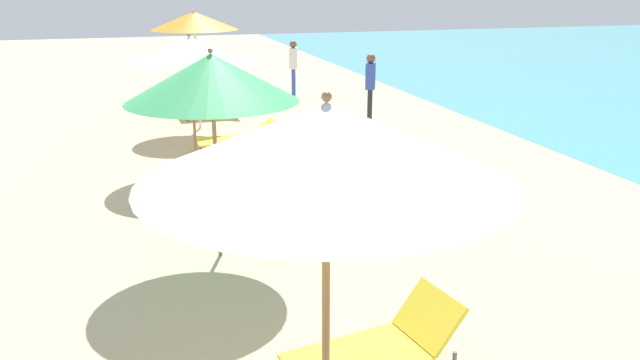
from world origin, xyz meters
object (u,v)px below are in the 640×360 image
object	(u,v)px
umbrella_second	(326,143)
umbrella_farthest	(194,21)
umbrella_fourth	(190,50)
lounger_farthest_shoreside	(212,105)
lounger_fourth_shoreside	(238,137)
person_walking_mid	(293,63)
lounger_third_shoreside	(240,202)
lounger_second_shoreside	(378,346)
umbrella_third	(212,78)
lounger_fourth_inland	(262,167)
person_walking_near	(370,81)

from	to	relation	value
umbrella_second	umbrella_farthest	xyz separation A→B (m)	(0.49, 11.30, -0.01)
umbrella_fourth	lounger_farthest_shoreside	bearing A→B (deg)	78.82
lounger_fourth_shoreside	person_walking_mid	bearing A→B (deg)	-115.20
lounger_farthest_shoreside	person_walking_mid	world-z (taller)	person_walking_mid
umbrella_farthest	person_walking_mid	xyz separation A→B (m)	(3.14, 3.58, -1.44)
person_walking_mid	umbrella_second	bearing A→B (deg)	94.30
lounger_third_shoreside	person_walking_mid	distance (m)	10.34
lounger_fourth_shoreside	lounger_third_shoreside	bearing A→B (deg)	79.62
lounger_second_shoreside	lounger_fourth_shoreside	bearing A→B (deg)	-101.20
umbrella_third	person_walking_mid	distance (m)	11.53
lounger_third_shoreside	person_walking_mid	size ratio (longest dim) A/B	0.88
umbrella_second	lounger_farthest_shoreside	bearing A→B (deg)	85.77
lounger_third_shoreside	lounger_fourth_shoreside	world-z (taller)	lounger_third_shoreside
lounger_third_shoreside	lounger_fourth_inland	xyz separation A→B (m)	(0.65, 1.67, -0.01)
lounger_fourth_shoreside	person_walking_mid	distance (m)	6.47
lounger_fourth_inland	lounger_second_shoreside	bearing A→B (deg)	91.85
person_walking_near	lounger_second_shoreside	bearing A→B (deg)	-86.21
person_walking_near	person_walking_mid	distance (m)	4.20
umbrella_third	lounger_fourth_inland	size ratio (longest dim) A/B	1.70
lounger_second_shoreside	lounger_fourth_inland	distance (m)	5.70
lounger_third_shoreside	lounger_farthest_shoreside	world-z (taller)	lounger_third_shoreside
lounger_third_shoreside	umbrella_farthest	size ratio (longest dim) A/B	0.52
lounger_fourth_shoreside	lounger_farthest_shoreside	bearing A→B (deg)	-89.73
lounger_fourth_shoreside	person_walking_near	xyz separation A→B (m)	(3.45, 1.75, 0.70)
lounger_farthest_shoreside	person_walking_mid	distance (m)	3.74
lounger_farthest_shoreside	lounger_third_shoreside	bearing A→B (deg)	83.28
umbrella_third	umbrella_farthest	bearing A→B (deg)	85.29
lounger_fourth_shoreside	lounger_farthest_shoreside	xyz separation A→B (m)	(-0.07, 3.38, 0.03)
lounger_second_shoreside	lounger_third_shoreside	distance (m)	4.06
umbrella_fourth	lounger_fourth_inland	xyz separation A→B (m)	(0.96, -1.15, -1.83)
umbrella_farthest	lounger_fourth_inland	bearing A→B (deg)	-83.69
umbrella_fourth	umbrella_second	bearing A→B (deg)	-90.23
lounger_farthest_shoreside	person_walking_mid	bearing A→B (deg)	-139.66
umbrella_fourth	lounger_fourth_inland	world-z (taller)	umbrella_fourth
umbrella_fourth	lounger_farthest_shoreside	size ratio (longest dim) A/B	1.61
lounger_second_shoreside	lounger_fourth_shoreside	xyz separation A→B (m)	(0.19, 7.94, -0.05)
lounger_fourth_shoreside	person_walking_near	world-z (taller)	person_walking_near
lounger_farthest_shoreside	person_walking_near	bearing A→B (deg)	153.01
umbrella_third	person_walking_near	xyz separation A→B (m)	(4.55, 6.71, -1.22)
lounger_farthest_shoreside	umbrella_farthest	bearing A→B (deg)	66.45
umbrella_third	lounger_farthest_shoreside	size ratio (longest dim) A/B	1.70
umbrella_second	lounger_farthest_shoreside	distance (m)	12.61
umbrella_fourth	lounger_farthest_shoreside	xyz separation A→B (m)	(0.88, 4.48, -1.82)
umbrella_fourth	lounger_third_shoreside	bearing A→B (deg)	-83.85
lounger_second_shoreside	person_walking_near	size ratio (longest dim) A/B	0.96
lounger_farthest_shoreside	umbrella_fourth	bearing A→B (deg)	76.67
umbrella_third	umbrella_farthest	xyz separation A→B (m)	(0.60, 7.25, 0.20)
umbrella_farthest	lounger_farthest_shoreside	world-z (taller)	umbrella_farthest
umbrella_second	umbrella_farthest	bearing A→B (deg)	87.53
lounger_fourth_shoreside	person_walking_mid	xyz separation A→B (m)	(2.65, 5.87, 0.68)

